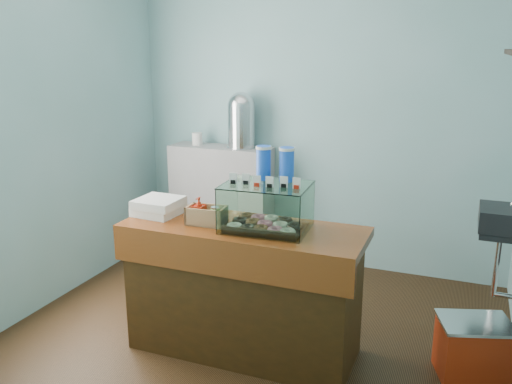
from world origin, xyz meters
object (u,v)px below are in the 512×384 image
at_px(counter, 243,289).
at_px(red_cooler, 473,349).
at_px(coffee_urn, 241,119).
at_px(display_case, 268,203).

relative_size(counter, red_cooler, 3.11).
bearing_deg(red_cooler, coffee_urn, 130.26).
bearing_deg(display_case, red_cooler, 6.07).
height_order(counter, red_cooler, counter).
relative_size(counter, coffee_urn, 3.04).
distance_m(counter, display_case, 0.63).
relative_size(display_case, red_cooler, 1.10).
height_order(display_case, red_cooler, display_case).
bearing_deg(coffee_urn, red_cooler, -31.89).
relative_size(counter, display_case, 2.83).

